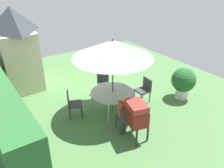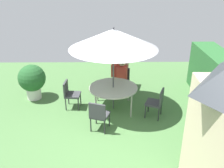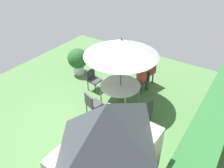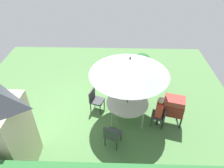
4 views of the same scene
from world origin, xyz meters
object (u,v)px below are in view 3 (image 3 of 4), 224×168
Objects in this scene: chair_toward_hedge at (92,103)px; chair_far_side at (93,78)px; patio_table at (120,86)px; patio_umbrella at (121,47)px; chair_toward_house at (145,110)px; person_in_red at (142,74)px; garden_shed at (108,168)px; bbq_grill at (146,67)px; chair_near_shed at (143,79)px; potted_plant_by_shed at (78,60)px.

chair_far_side is at bearing -143.51° from chair_toward_hedge.
patio_table is 1.57m from patio_umbrella.
person_in_red reaches higher than chair_toward_house.
garden_shed is 4.29m from patio_umbrella.
chair_far_side is (-0.09, -1.37, -1.75)m from patio_umbrella.
chair_toward_hedge is 1.83m from chair_toward_house.
bbq_grill is 2.32m from chair_toward_house.
person_in_red is (-1.00, 1.69, 0.26)m from chair_far_side.
chair_near_shed is 3.10m from potted_plant_by_shed.
garden_shed is 4.36m from patio_table.
potted_plant_by_shed reaches higher than patio_table.
garden_shed is at bearing 18.93° from chair_near_shed.
bbq_grill is at bearing 166.17° from chair_toward_hedge.
chair_far_side is 1.51m from potted_plant_by_shed.
potted_plant_by_shed is at bearing -105.24° from patio_umbrella.
bbq_grill is 2.22m from chair_far_side.
chair_toward_house is (-3.23, -0.75, -1.15)m from garden_shed.
chair_toward_hedge is 3.03m from potted_plant_by_shed.
patio_umbrella is at bearing 86.22° from chair_far_side.
garden_shed reaches higher than chair_far_side.
bbq_grill is at bearing 170.08° from patio_table.
garden_shed is 1.25× the size of patio_umbrella.
patio_table is (-3.74, -2.03, -0.96)m from garden_shed.
chair_far_side is 1.00× the size of chair_toward_hedge.
person_in_red is at bearing 163.68° from patio_umbrella.
potted_plant_by_shed reaches higher than chair_near_shed.
potted_plant_by_shed is at bearing -81.98° from chair_near_shed.
person_in_red is (-1.09, 0.32, 0.08)m from patio_table.
chair_far_side is (1.08, -1.71, 0.00)m from chair_near_shed.
chair_near_shed is at bearing 122.32° from chair_far_side.
person_in_red is at bearing 162.42° from chair_toward_hedge.
potted_plant_by_shed is (-1.95, -2.31, 0.18)m from chair_toward_hedge.
chair_near_shed reaches higher than patio_table.
person_in_red reaches higher than chair_toward_hedge.
bbq_grill is at bearing -153.99° from chair_toward_house.
patio_table is at bearing -16.32° from person_in_red.
chair_toward_hedge is at bearing -17.58° from person_in_red.
chair_near_shed is 2.02m from chair_far_side.
person_in_red is at bearing -160.51° from garden_shed.
patio_table is 1.67× the size of chair_far_side.
person_in_red is at bearing 5.74° from bbq_grill.
garden_shed is at bearing 18.34° from bbq_grill.
patio_umbrella is 2.07× the size of person_in_red.
patio_umbrella is at bearing -151.52° from garden_shed.
person_in_red is at bearing 120.67° from chair_far_side.
bbq_grill is 1.33× the size of chair_near_shed.
chair_near_shed is 1.92m from chair_toward_house.
chair_near_shed is at bearing 162.47° from chair_toward_hedge.
person_in_red is at bearing -148.99° from chair_toward_house.
potted_plant_by_shed is at bearing -107.34° from chair_toward_house.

